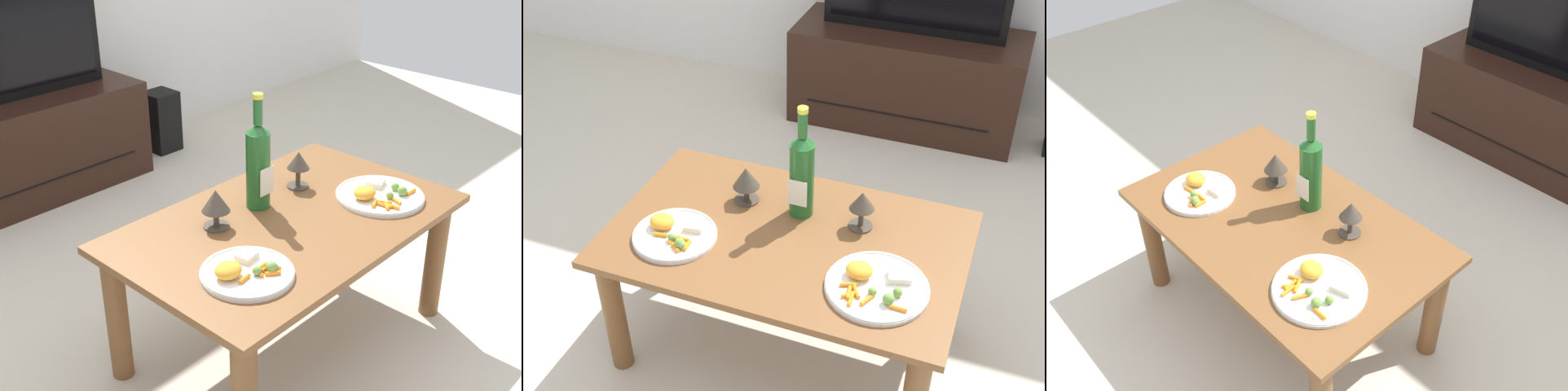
% 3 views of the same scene
% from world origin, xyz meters
% --- Properties ---
extents(ground_plane, '(6.40, 6.40, 0.00)m').
position_xyz_m(ground_plane, '(0.00, 0.00, 0.00)').
color(ground_plane, beige).
extents(dining_table, '(1.10, 0.68, 0.48)m').
position_xyz_m(dining_table, '(0.00, 0.00, 0.39)').
color(dining_table, brown).
rests_on(dining_table, ground_plane).
extents(tv_stand, '(1.14, 0.46, 0.49)m').
position_xyz_m(tv_stand, '(0.02, 1.68, 0.25)').
color(tv_stand, black).
rests_on(tv_stand, ground_plane).
extents(tv_screen, '(0.90, 0.05, 0.59)m').
position_xyz_m(tv_screen, '(0.02, 1.68, 0.79)').
color(tv_screen, black).
rests_on(tv_screen, tv_stand).
extents(wine_bottle, '(0.08, 0.08, 0.38)m').
position_xyz_m(wine_bottle, '(0.00, 0.13, 0.64)').
color(wine_bottle, '#1E5923').
rests_on(wine_bottle, dining_table).
extents(goblet_left, '(0.09, 0.09, 0.13)m').
position_xyz_m(goblet_left, '(-0.19, 0.13, 0.57)').
color(goblet_left, '#473D33').
rests_on(goblet_left, dining_table).
extents(goblet_right, '(0.08, 0.08, 0.13)m').
position_xyz_m(goblet_right, '(0.20, 0.13, 0.57)').
color(goblet_right, '#473D33').
rests_on(goblet_right, dining_table).
extents(dinner_plate_left, '(0.26, 0.26, 0.05)m').
position_xyz_m(dinner_plate_left, '(-0.32, -0.13, 0.50)').
color(dinner_plate_left, white).
rests_on(dinner_plate_left, dining_table).
extents(dinner_plate_right, '(0.30, 0.30, 0.05)m').
position_xyz_m(dinner_plate_right, '(0.32, -0.13, 0.50)').
color(dinner_plate_right, white).
rests_on(dinner_plate_right, dining_table).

